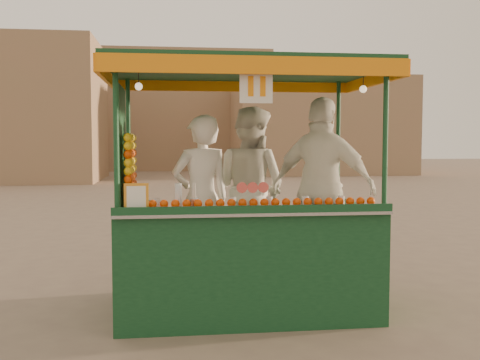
{
  "coord_description": "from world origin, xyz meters",
  "views": [
    {
      "loc": [
        -0.98,
        -5.62,
        1.75
      ],
      "look_at": [
        -0.26,
        0.15,
        1.34
      ],
      "focal_mm": 42.02,
      "sensor_mm": 36.0,
      "label": 1
    }
  ],
  "objects": [
    {
      "name": "building_right",
      "position": [
        7.0,
        24.0,
        2.5
      ],
      "size": [
        9.0,
        6.0,
        5.0
      ],
      "primitive_type": "cube",
      "color": "#8D6A50",
      "rests_on": "ground"
    },
    {
      "name": "ground",
      "position": [
        0.0,
        0.0,
        0.0
      ],
      "size": [
        90.0,
        90.0,
        0.0
      ],
      "primitive_type": "plane",
      "color": "brown",
      "rests_on": "ground"
    },
    {
      "name": "vendor_left",
      "position": [
        -0.66,
        0.15,
        1.15
      ],
      "size": [
        0.72,
        0.57,
        1.72
      ],
      "rotation": [
        0.0,
        0.0,
        3.42
      ],
      "color": "white",
      "rests_on": "ground"
    },
    {
      "name": "juice_cart",
      "position": [
        -0.29,
        -0.03,
        0.81
      ],
      "size": [
        2.77,
        1.8,
        2.52
      ],
      "color": "#0F371C",
      "rests_on": "ground"
    },
    {
      "name": "vendor_middle",
      "position": [
        -0.07,
        0.66,
        1.21
      ],
      "size": [
        1.12,
        1.12,
        1.83
      ],
      "rotation": [
        0.0,
        0.0,
        2.35
      ],
      "color": "white",
      "rests_on": "ground"
    },
    {
      "name": "building_center",
      "position": [
        -2.0,
        30.0,
        3.5
      ],
      "size": [
        14.0,
        7.0,
        7.0
      ],
      "primitive_type": "cube",
      "color": "#8D6A50",
      "rests_on": "ground"
    },
    {
      "name": "vendor_right",
      "position": [
        0.61,
        0.08,
        1.25
      ],
      "size": [
        1.19,
        1.02,
        1.91
      ],
      "rotation": [
        0.0,
        0.0,
        2.53
      ],
      "color": "white",
      "rests_on": "ground"
    }
  ]
}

